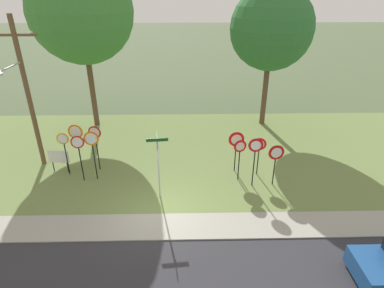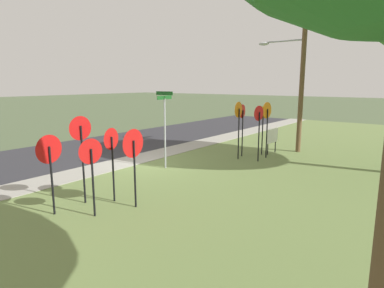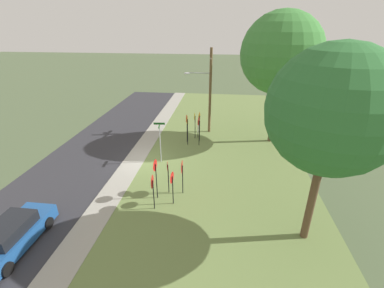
# 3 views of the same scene
# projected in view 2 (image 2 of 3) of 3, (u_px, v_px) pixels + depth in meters

# --- Properties ---
(ground_plane) EXTENTS (160.00, 160.00, 0.00)m
(ground_plane) POSITION_uv_depth(u_px,v_px,m) (143.00, 164.00, 14.64)
(ground_plane) COLOR #4C5B3D
(road_asphalt) EXTENTS (44.00, 6.40, 0.01)m
(road_asphalt) POSITION_uv_depth(u_px,v_px,m) (79.00, 151.00, 17.49)
(road_asphalt) COLOR #2D2D33
(road_asphalt) RESTS_ON ground_plane
(sidewalk_strip) EXTENTS (44.00, 1.60, 0.06)m
(sidewalk_strip) POSITION_uv_depth(u_px,v_px,m) (131.00, 161.00, 15.11)
(sidewalk_strip) COLOR #99968C
(sidewalk_strip) RESTS_ON ground_plane
(grass_median) EXTENTS (44.00, 12.00, 0.04)m
(grass_median) POSITION_uv_depth(u_px,v_px,m) (270.00, 190.00, 11.08)
(grass_median) COLOR olive
(grass_median) RESTS_ON ground_plane
(stop_sign_near_left) EXTENTS (0.77, 0.12, 2.64)m
(stop_sign_near_left) POSITION_uv_depth(u_px,v_px,m) (267.00, 117.00, 15.43)
(stop_sign_near_left) COLOR black
(stop_sign_near_left) RESTS_ON grass_median
(stop_sign_near_right) EXTENTS (0.73, 0.11, 2.67)m
(stop_sign_near_right) POSITION_uv_depth(u_px,v_px,m) (238.00, 118.00, 15.16)
(stop_sign_near_right) COLOR black
(stop_sign_near_right) RESTS_ON grass_median
(stop_sign_far_left) EXTENTS (0.61, 0.09, 2.39)m
(stop_sign_far_left) POSITION_uv_depth(u_px,v_px,m) (262.00, 121.00, 16.15)
(stop_sign_far_left) COLOR black
(stop_sign_far_left) RESTS_ON grass_median
(stop_sign_far_center) EXTENTS (0.65, 0.11, 2.51)m
(stop_sign_far_center) POSITION_uv_depth(u_px,v_px,m) (242.00, 119.00, 15.77)
(stop_sign_far_center) COLOR black
(stop_sign_far_center) RESTS_ON grass_median
(stop_sign_far_right) EXTENTS (0.67, 0.13, 2.53)m
(stop_sign_far_right) POSITION_uv_depth(u_px,v_px,m) (259.00, 121.00, 14.68)
(stop_sign_far_right) COLOR black
(stop_sign_far_right) RESTS_ON grass_median
(yield_sign_near_left) EXTENTS (0.81, 0.11, 2.26)m
(yield_sign_near_left) POSITION_uv_depth(u_px,v_px,m) (133.00, 150.00, 9.21)
(yield_sign_near_left) COLOR black
(yield_sign_near_left) RESTS_ON grass_median
(yield_sign_near_right) EXTENTS (0.68, 0.12, 2.10)m
(yield_sign_near_right) POSITION_uv_depth(u_px,v_px,m) (91.00, 159.00, 8.59)
(yield_sign_near_right) COLOR black
(yield_sign_near_right) RESTS_ON grass_median
(yield_sign_far_left) EXTENTS (0.77, 0.11, 2.19)m
(yield_sign_far_left) POSITION_uv_depth(u_px,v_px,m) (49.00, 156.00, 8.69)
(yield_sign_far_left) COLOR black
(yield_sign_far_left) RESTS_ON grass_median
(yield_sign_far_right) EXTENTS (0.70, 0.11, 2.59)m
(yield_sign_far_right) POSITION_uv_depth(u_px,v_px,m) (81.00, 139.00, 9.50)
(yield_sign_far_right) COLOR black
(yield_sign_far_right) RESTS_ON grass_median
(yield_sign_center) EXTENTS (0.64, 0.15, 2.23)m
(yield_sign_center) POSITION_uv_depth(u_px,v_px,m) (111.00, 148.00, 9.69)
(yield_sign_center) COLOR black
(yield_sign_center) RESTS_ON grass_median
(street_name_post) EXTENTS (0.96, 0.81, 3.18)m
(street_name_post) POSITION_uv_depth(u_px,v_px,m) (165.00, 123.00, 13.50)
(street_name_post) COLOR #9EA0A8
(street_name_post) RESTS_ON grass_median
(utility_pole) EXTENTS (2.10, 2.54, 7.79)m
(utility_pole) POSITION_uv_depth(u_px,v_px,m) (299.00, 68.00, 16.48)
(utility_pole) COLOR brown
(utility_pole) RESTS_ON grass_median
(notice_board) EXTENTS (1.10, 0.13, 1.25)m
(notice_board) POSITION_uv_depth(u_px,v_px,m) (272.00, 137.00, 16.54)
(notice_board) COLOR black
(notice_board) RESTS_ON grass_median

